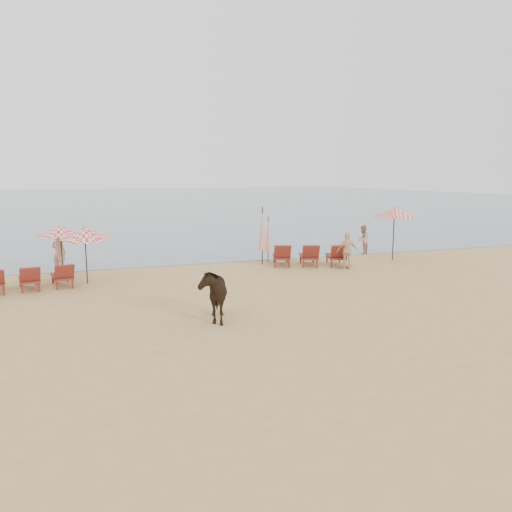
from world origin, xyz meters
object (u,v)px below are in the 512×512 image
Objects in this scene: cow at (212,293)px; beachgoer_left at (59,253)px; umbrella_open_left_a at (60,231)px; lounger_cluster_right at (309,255)px; umbrella_open_right at (394,212)px; umbrella_closed_right at (262,229)px; beachgoer_right_b at (347,251)px; umbrella_closed_left at (268,234)px; umbrella_open_left_b at (85,233)px; beachgoer_right_a at (363,240)px; lounger_cluster_left at (12,280)px.

beachgoer_left reaches higher than cow.
lounger_cluster_right is at bearing 16.85° from umbrella_open_left_a.
lounger_cluster_right is at bearing 58.61° from cow.
lounger_cluster_right is 1.77× the size of umbrella_open_left_a.
umbrella_open_right is at bearing 21.58° from lounger_cluster_right.
umbrella_closed_right is at bearing 23.59° from umbrella_open_left_a.
beachgoer_right_b reaches higher than cow.
umbrella_open_left_b is at bearing -165.08° from umbrella_closed_left.
umbrella_closed_left is at bearing -34.98° from beachgoer_right_a.
lounger_cluster_right is 1.38× the size of umbrella_closed_right.
umbrella_open_right is 2.60m from beachgoer_right_a.
beachgoer_right_b is at bearing 48.01° from cow.
lounger_cluster_right is at bearing -34.78° from beachgoer_right_b.
umbrella_open_right is (4.48, 0.20, 1.78)m from lounger_cluster_right.
umbrella_closed_left reaches higher than cow.
umbrella_open_left_b is at bearing -166.72° from umbrella_closed_right.
lounger_cluster_right is 9.50m from umbrella_open_left_b.
beachgoer_right_b reaches higher than lounger_cluster_right.
beachgoer_right_a is (14.52, 0.24, -0.09)m from beachgoer_left.
umbrella_closed_right is at bearing -29.13° from beachgoer_right_b.
umbrella_closed_left is 1.29× the size of beachgoer_left.
umbrella_open_right is 1.51× the size of beachgoer_left.
umbrella_open_left_a is 11.77m from beachgoer_right_b.
umbrella_open_left_b is at bearing -38.91° from umbrella_open_left_a.
umbrella_open_left_a is at bearing 128.77° from cow.
beachgoer_right_b reaches higher than beachgoer_right_a.
beachgoer_right_a is at bearing 7.80° from umbrella_closed_left.
umbrella_closed_right is (8.49, 0.12, -0.22)m from umbrella_open_left_a.
umbrella_closed_right is (-6.27, 0.98, -0.65)m from umbrella_open_right.
umbrella_open_left_b reaches higher than umbrella_closed_left.
umbrella_closed_right is at bearing -140.31° from umbrella_closed_left.
umbrella_closed_left is 9.08m from beachgoer_left.
beachgoer_right_b is (11.66, -3.21, -0.04)m from beachgoer_left.
umbrella_closed_left reaches higher than umbrella_open_left_a.
umbrella_open_left_b is 1.20× the size of cow.
beachgoer_right_a is (15.92, 3.50, 0.31)m from lounger_cluster_left.
lounger_cluster_left is 2.29× the size of cow.
umbrella_closed_left is (-5.86, 1.32, -0.94)m from umbrella_open_right.
cow is (-4.36, -7.94, -0.84)m from umbrella_closed_right.
umbrella_open_left_a reaches higher than cow.
beachgoer_right_a is at bearing 3.76° from lounger_cluster_left.
umbrella_open_left_b reaches higher than lounger_cluster_right.
beachgoer_right_b is (13.07, 0.04, 0.35)m from lounger_cluster_left.
umbrella_open_right reaches higher than beachgoer_right_b.
umbrella_open_left_b is 0.83× the size of umbrella_closed_right.
lounger_cluster_left is 13.07m from beachgoer_right_b.
lounger_cluster_right is 9.14m from cow.
beachgoer_left reaches higher than beachgoer_right_b.
umbrella_open_left_b is (0.90, -1.67, 0.05)m from umbrella_open_left_a.
umbrella_closed_left reaches higher than beachgoer_right_b.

